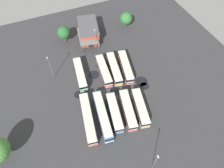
{
  "coord_description": "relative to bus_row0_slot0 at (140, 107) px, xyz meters",
  "views": [
    {
      "loc": [
        -32.5,
        12.73,
        52.27
      ],
      "look_at": [
        1.85,
        -1.84,
        1.46
      ],
      "focal_mm": 32.31,
      "sensor_mm": 36.0,
      "label": 1
    }
  ],
  "objects": [
    {
      "name": "depot_building",
      "position": [
        36.5,
        2.94,
        1.05
      ],
      "size": [
        13.54,
        9.41,
        5.63
      ],
      "color": "#99422D",
      "rests_on": "ground_plane"
    },
    {
      "name": "bus_row0_slot4",
      "position": [
        2.58,
        14.89,
        0.0
      ],
      "size": [
        15.25,
        4.86,
        3.37
      ],
      "color": "silver",
      "rests_on": "ground_plane"
    },
    {
      "name": "bus_row1_slot4",
      "position": [
        18.56,
        12.08,
        0.0
      ],
      "size": [
        12.44,
        4.03,
        3.37
      ],
      "color": "silver",
      "rests_on": "ground_plane"
    },
    {
      "name": "puddle_back_corner",
      "position": [
        9.16,
        3.62,
        -1.78
      ],
      "size": [
        3.54,
        3.54,
        0.01
      ],
      "primitive_type": "cylinder",
      "color": "black",
      "rests_on": "ground_plane"
    },
    {
      "name": "bus_row1_slot0",
      "position": [
        15.63,
        -2.74,
        0.0
      ],
      "size": [
        12.92,
        5.05,
        3.37
      ],
      "color": "silver",
      "rests_on": "ground_plane"
    },
    {
      "name": "bus_row0_slot3",
      "position": [
        1.78,
        10.89,
        0.0
      ],
      "size": [
        15.24,
        4.5,
        3.37
      ],
      "color": "teal",
      "rests_on": "ground_plane"
    },
    {
      "name": "tree_northeast",
      "position": [
        37.43,
        12.07,
        2.49
      ],
      "size": [
        4.62,
        4.62,
        6.6
      ],
      "color": "brown",
      "rests_on": "ground_plane"
    },
    {
      "name": "puddle_between_rows",
      "position": [
        12.31,
        14.71,
        -1.78
      ],
      "size": [
        2.97,
        2.97,
        0.01
      ],
      "primitive_type": "cylinder",
      "color": "black",
      "rests_on": "ground_plane"
    },
    {
      "name": "puddle_near_shelter",
      "position": [
        7.25,
        -5.58,
        -1.78
      ],
      "size": [
        2.94,
        2.94,
        0.01
      ],
      "primitive_type": "cylinder",
      "color": "black",
      "rests_on": "ground_plane"
    },
    {
      "name": "lamp_post_by_building",
      "position": [
        22.09,
        20.2,
        3.33
      ],
      "size": [
        0.56,
        0.28,
        9.39
      ],
      "color": "slate",
      "rests_on": "ground_plane"
    },
    {
      "name": "bus_row1_slot2",
      "position": [
        16.97,
        4.53,
        0.0
      ],
      "size": [
        12.21,
        3.76,
        3.37
      ],
      "color": "silver",
      "rests_on": "ground_plane"
    },
    {
      "name": "maintenance_shelter",
      "position": [
        33.48,
        4.3,
        1.61
      ],
      "size": [
        11.13,
        8.19,
        3.57
      ],
      "color": "slate",
      "rests_on": "ground_plane"
    },
    {
      "name": "lamp_post_near_entrance",
      "position": [
        -15.16,
        4.44,
        2.71
      ],
      "size": [
        0.56,
        0.28,
        8.16
      ],
      "color": "slate",
      "rests_on": "ground_plane"
    },
    {
      "name": "ground_plane",
      "position": [
        9.23,
        5.94,
        -1.79
      ],
      "size": [
        95.82,
        95.82,
        0.0
      ],
      "primitive_type": "plane",
      "color": "#333335"
    },
    {
      "name": "bus_row0_slot2",
      "position": [
        1.43,
        7.42,
        0.0
      ],
      "size": [
        11.9,
        4.55,
        3.37
      ],
      "color": "silver",
      "rests_on": "ground_plane"
    },
    {
      "name": "lamp_post_far_corner",
      "position": [
        29.28,
        2.75,
        2.94
      ],
      "size": [
        0.56,
        0.28,
        8.62
      ],
      "color": "slate",
      "rests_on": "ground_plane"
    },
    {
      "name": "bus_row1_slot1",
      "position": [
        16.41,
        1.05,
        0.0
      ],
      "size": [
        12.81,
        4.55,
        3.37
      ],
      "color": "silver",
      "rests_on": "ground_plane"
    },
    {
      "name": "bus_row0_slot0",
      "position": [
        0.0,
        0.0,
        0.0
      ],
      "size": [
        11.83,
        4.94,
        3.37
      ],
      "color": "silver",
      "rests_on": "ground_plane"
    },
    {
      "name": "tree_north_edge",
      "position": [
        36.15,
        -12.5,
        2.52
      ],
      "size": [
        4.73,
        4.73,
        6.68
      ],
      "color": "brown",
      "rests_on": "ground_plane"
    },
    {
      "name": "bus_row0_slot1",
      "position": [
        0.75,
        3.58,
        0.0
      ],
      "size": [
        12.38,
        4.95,
        3.37
      ],
      "color": "silver",
      "rests_on": "ground_plane"
    },
    {
      "name": "puddle_front_lane",
      "position": [
        17.93,
        7.75,
        -1.78
      ],
      "size": [
        3.64,
        3.64,
        0.01
      ],
      "primitive_type": "cylinder",
      "color": "black",
      "rests_on": "ground_plane"
    },
    {
      "name": "puddle_centre_drain",
      "position": [
        9.35,
        -5.57,
        -1.78
      ],
      "size": [
        3.97,
        3.97,
        0.01
      ],
      "primitive_type": "cylinder",
      "color": "black",
      "rests_on": "ground_plane"
    }
  ]
}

